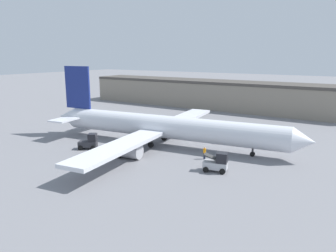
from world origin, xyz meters
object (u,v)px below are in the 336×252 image
ground_crew_worker (205,153)px  belt_loader_truck (217,163)px  pushback_tug (89,142)px  airplane (161,127)px  baggage_tug (131,150)px

ground_crew_worker → belt_loader_truck: size_ratio=0.55×
ground_crew_worker → pushback_tug: (-17.14, -5.15, 0.14)m
airplane → ground_crew_worker: size_ratio=25.02×
belt_loader_truck → pushback_tug: 20.77m
airplane → belt_loader_truck: 14.51m
baggage_tug → pushback_tug: bearing=160.3°
airplane → belt_loader_truck: (12.79, -6.61, -1.83)m
ground_crew_worker → baggage_tug: baggage_tug is taller
airplane → ground_crew_worker: 9.89m
baggage_tug → pushback_tug: 7.98m
airplane → baggage_tug: airplane is taller
baggage_tug → belt_loader_truck: 12.80m
ground_crew_worker → belt_loader_truck: belt_loader_truck is taller
airplane → pushback_tug: (-7.93, -8.12, -1.89)m
airplane → belt_loader_truck: airplane is taller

